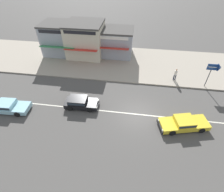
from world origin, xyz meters
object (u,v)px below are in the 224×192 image
Objects in this scene: sedan_pale_blue_1 at (7,106)px; hatchback_black_0 at (80,102)px; arrow_signboard at (218,68)px; shopfront_far_kios at (63,38)px; shopfront_mid_block at (110,42)px; shopfront_corner_warung at (86,39)px; sedan_yellow_2 at (184,123)px; pedestrian_near_clock at (176,74)px.

hatchback_black_0 is at bearing 12.51° from sedan_pale_blue_1.
shopfront_far_kios reaches higher than arrow_signboard.
arrow_signboard is 21.50m from shopfront_far_kios.
shopfront_mid_block is 1.20× the size of shopfront_far_kios.
arrow_signboard is 18.05m from shopfront_corner_warung.
hatchback_black_0 is 10.58m from sedan_yellow_2.
shopfront_corner_warung is at bearing 160.10° from arrow_signboard.
sedan_pale_blue_1 is 0.81× the size of shopfront_far_kios.
hatchback_black_0 is at bearing -159.68° from arrow_signboard.
sedan_pale_blue_1 is at bearing -162.23° from arrow_signboard.
shopfront_mid_block is (1.34, 12.32, 1.55)m from hatchback_black_0.
shopfront_corner_warung reaches higher than arrow_signboard.
shopfront_corner_warung is at bearing 68.72° from sedan_pale_blue_1.
pedestrian_near_clock is (10.60, 6.28, 0.50)m from hatchback_black_0.
shopfront_corner_warung is (5.16, 13.24, 2.07)m from sedan_pale_blue_1.
shopfront_mid_block reaches higher than sedan_yellow_2.
shopfront_mid_block reaches higher than pedestrian_near_clock.
sedan_yellow_2 is 16.56m from shopfront_mid_block.
shopfront_mid_block reaches higher than sedan_pale_blue_1.
shopfront_far_kios is at bearing -175.06° from shopfront_mid_block.
pedestrian_near_clock is at bearing -33.15° from shopfront_mid_block.
shopfront_far_kios reaches higher than hatchback_black_0.
hatchback_black_0 is at bearing -78.98° from shopfront_corner_warung.
pedestrian_near_clock is 0.28× the size of shopfront_far_kios.
hatchback_black_0 is at bearing 172.47° from sedan_yellow_2.
shopfront_mid_block is (-9.26, 6.05, 1.05)m from pedestrian_near_clock.
shopfront_corner_warung reaches higher than shopfront_far_kios.
pedestrian_near_clock is (18.01, 7.92, 0.55)m from sedan_pale_blue_1.
shopfront_far_kios is (-3.60, 0.11, -0.13)m from shopfront_corner_warung.
pedestrian_near_clock is 13.99m from shopfront_corner_warung.
shopfront_mid_block is at bearing 146.85° from pedestrian_near_clock.
shopfront_far_kios reaches higher than sedan_yellow_2.
sedan_yellow_2 is 0.71× the size of shopfront_mid_block.
shopfront_far_kios reaches higher than sedan_pale_blue_1.
arrow_signboard reaches higher than sedan_yellow_2.
sedan_yellow_2 is 0.85× the size of shopfront_far_kios.
arrow_signboard is at bearing -11.38° from pedestrian_near_clock.
arrow_signboard is at bearing -16.91° from shopfront_far_kios.
shopfront_mid_block is at bearing 152.79° from arrow_signboard.
hatchback_black_0 is at bearing -96.22° from shopfront_mid_block.
arrow_signboard is 4.51m from pedestrian_near_clock.
sedan_yellow_2 is at bearing -7.53° from hatchback_black_0.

